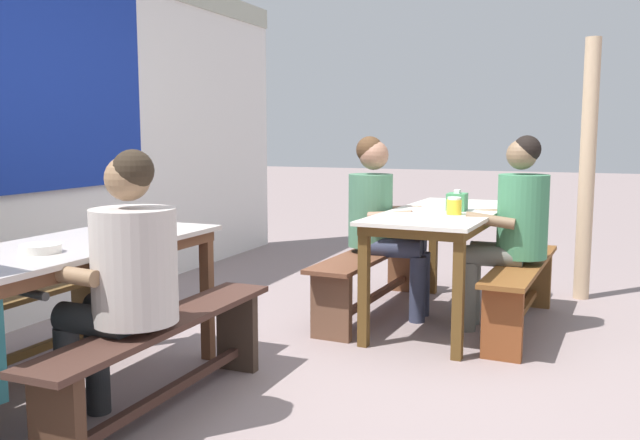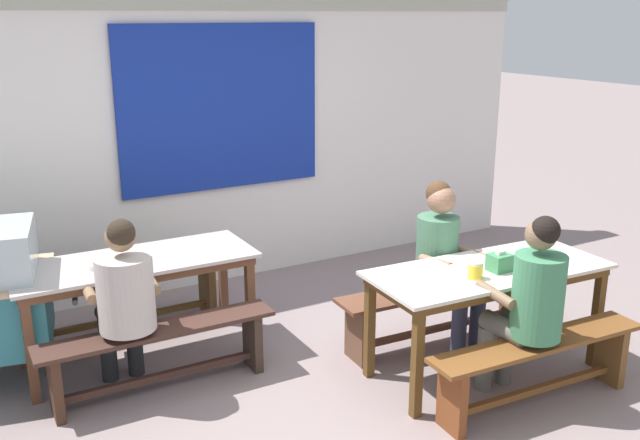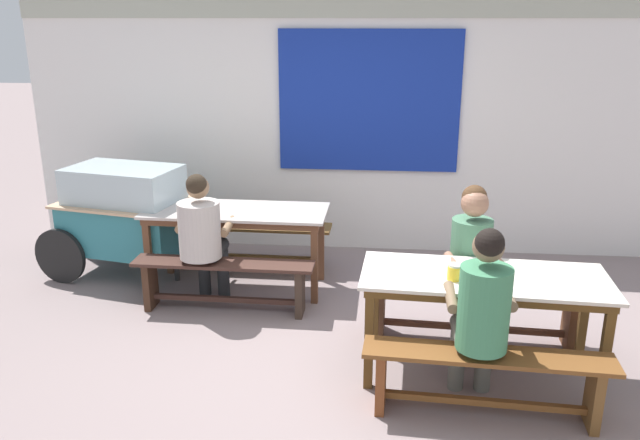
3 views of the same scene
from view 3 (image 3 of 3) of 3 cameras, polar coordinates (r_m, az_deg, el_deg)
The scene contains 15 objects.
ground_plane at distance 4.98m, azimuth 1.36°, elevation -11.90°, with size 40.00×40.00×0.00m, color gray.
backdrop_wall at distance 6.86m, azimuth 3.03°, elevation 8.72°, with size 7.03×0.23×2.66m.
dining_table_far at distance 5.94m, azimuth -7.53°, elevation 0.19°, with size 1.69×0.69×0.77m.
dining_table_near at distance 4.56m, azimuth 14.44°, elevation -5.72°, with size 1.72×0.79×0.77m.
bench_far_back at distance 6.54m, azimuth -6.34°, elevation -1.63°, with size 1.67×0.34×0.46m.
bench_far_front at distance 5.60m, azimuth -8.62°, elevation -5.15°, with size 1.58×0.29×0.46m.
bench_near_back at distance 5.19m, azimuth 13.63°, elevation -7.33°, with size 1.71×0.41×0.46m.
bench_near_front at distance 4.27m, azimuth 14.66°, elevation -13.23°, with size 1.58×0.36×0.46m.
food_cart at distance 6.49m, azimuth -17.13°, elevation 0.67°, with size 1.69×1.06×1.10m.
person_right_near_table at distance 4.95m, azimuth 13.48°, elevation -3.37°, with size 0.44×0.57×1.27m.
person_left_back_turned at distance 5.56m, azimuth -10.52°, elevation -1.05°, with size 0.48×0.55×1.23m.
person_near_front at distance 4.13m, azimuth 14.28°, elevation -7.80°, with size 0.43×0.53×1.28m.
tissue_box at distance 4.44m, azimuth 14.96°, elevation -4.46°, with size 0.15×0.12×0.14m.
condiment_jar at distance 4.38m, azimuth 11.95°, elevation -4.59°, with size 0.10×0.10×0.11m.
soup_bowl at distance 5.92m, azimuth -10.01°, elevation 1.02°, with size 0.18×0.18×0.04m, color silver.
Camera 3 is at (0.30, -4.33, 2.46)m, focal length 35.72 mm.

